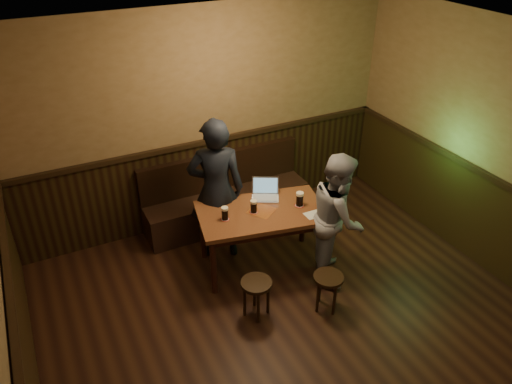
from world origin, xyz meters
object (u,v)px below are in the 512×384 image
object	(u,v)px
pint_mid	(254,206)
pint_right	(300,199)
bench	(226,201)
person_grey	(338,217)
person_suit	(216,190)
stool_right	(328,283)
pint_left	(225,213)
laptop	(265,192)
stool_left	(256,288)
pub_table	(262,218)

from	to	relation	value
pint_mid	pint_right	world-z (taller)	pint_right
bench	person_grey	world-z (taller)	person_grey
pint_right	person_suit	size ratio (longest dim) A/B	0.10
stool_right	person_suit	bearing A→B (deg)	114.84
pint_left	laptop	world-z (taller)	laptop
pint_mid	person_grey	distance (m)	0.93
laptop	pint_left	bearing A→B (deg)	-131.98
stool_right	person_suit	xyz separation A→B (m)	(-0.65, 1.41, 0.55)
bench	pint_mid	size ratio (longest dim) A/B	14.26
bench	stool_left	distance (m)	1.80
laptop	pub_table	bearing A→B (deg)	-96.97
pub_table	stool_left	size ratio (longest dim) A/B	3.56
pub_table	person_grey	bearing A→B (deg)	-24.10
person_suit	person_grey	world-z (taller)	person_suit
bench	pint_mid	xyz separation A→B (m)	(-0.09, -1.02, 0.53)
stool_left	pint_mid	distance (m)	0.93
pub_table	pint_mid	size ratio (longest dim) A/B	10.14
bench	stool_right	world-z (taller)	bench
stool_left	pint_right	size ratio (longest dim) A/B	2.52
stool_left	stool_right	size ratio (longest dim) A/B	1.02
stool_right	laptop	world-z (taller)	laptop
pint_mid	bench	bearing A→B (deg)	84.79
person_suit	person_grey	xyz separation A→B (m)	(1.05, -0.94, -0.12)
bench	laptop	size ratio (longest dim) A/B	5.63
stool_left	person_suit	world-z (taller)	person_suit
stool_right	person_grey	distance (m)	0.75
stool_left	person_suit	distance (m)	1.28
pint_left	pub_table	bearing A→B (deg)	-3.77
bench	person_suit	world-z (taller)	person_suit
pint_right	laptop	size ratio (longest dim) A/B	0.45
pub_table	person_suit	bearing A→B (deg)	139.89
stool_left	pint_mid	size ratio (longest dim) A/B	2.85
stool_left	bench	bearing A→B (deg)	76.40
stool_right	pint_mid	bearing A→B (deg)	111.62
pint_mid	stool_right	bearing A→B (deg)	-68.38
stool_left	laptop	xyz separation A→B (m)	(0.60, 0.96, 0.47)
pub_table	person_grey	distance (m)	0.85
stool_left	pint_right	distance (m)	1.17
pub_table	pint_right	bearing A→B (deg)	-0.95
person_suit	stool_left	bearing A→B (deg)	106.66
person_grey	pint_right	bearing A→B (deg)	65.38
laptop	stool_right	bearing A→B (deg)	-56.82
stool_right	pint_left	bearing A→B (deg)	126.49
stool_right	pint_mid	distance (m)	1.16
laptop	person_grey	xyz separation A→B (m)	(0.51, -0.74, -0.06)
pub_table	stool_right	world-z (taller)	pub_table
bench	pub_table	bearing A→B (deg)	-90.00
bench	stool_left	bearing A→B (deg)	-103.60
pint_right	stool_right	bearing A→B (deg)	-99.52
stool_right	pint_mid	xyz separation A→B (m)	(-0.38, 0.97, 0.50)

